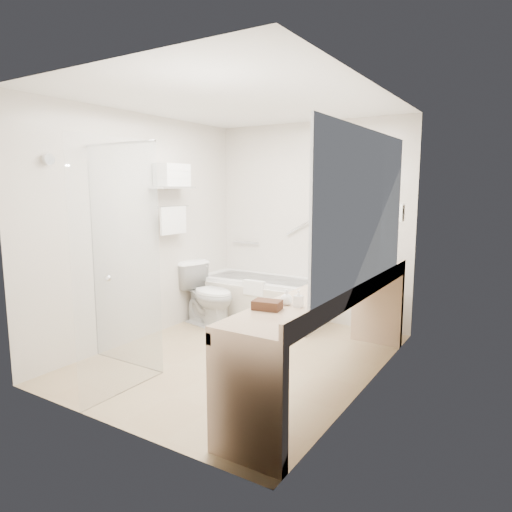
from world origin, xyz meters
The scene contains 25 objects.
floor centered at (0.00, 0.00, 0.00)m, with size 3.20×3.20×0.00m, color tan.
ceiling centered at (0.00, 0.00, 2.50)m, with size 2.60×3.20×0.10m, color white.
wall_back centered at (0.00, 1.60, 1.25)m, with size 2.60×0.10×2.50m, color beige.
wall_front centered at (0.00, -1.60, 1.25)m, with size 2.60×0.10×2.50m, color beige.
wall_left centered at (-1.30, 0.00, 1.25)m, with size 0.10×3.20×2.50m, color beige.
wall_right centered at (1.30, 0.00, 1.25)m, with size 0.10×3.20×2.50m, color beige.
bathtub centered at (-0.50, 1.24, 0.28)m, with size 1.60×0.73×0.59m.
grab_bar_short centered at (-0.95, 1.56, 0.95)m, with size 0.03×0.03×0.40m, color silver.
grab_bar_long centered at (-0.05, 1.56, 1.25)m, with size 0.03×0.03×0.60m, color silver.
shower_enclosure centered at (-0.63, -0.93, 1.07)m, with size 0.96×0.91×2.11m.
towel_shelf centered at (-1.17, 0.35, 1.75)m, with size 0.24×0.55×0.81m.
vanity_counter centered at (1.02, -0.15, 0.64)m, with size 0.55×2.70×0.95m.
sink centered at (1.05, 0.25, 0.82)m, with size 0.40×0.52×0.14m, color white.
faucet centered at (1.20, 0.25, 0.93)m, with size 0.03×0.03×0.14m, color silver.
mirror centered at (1.29, -0.15, 1.55)m, with size 0.02×2.00×1.20m, color #B2B8BF.
hairdryer_unit centered at (1.25, 1.05, 1.45)m, with size 0.08×0.10×0.18m, color white.
toilet centered at (-0.95, 0.70, 0.38)m, with size 0.44×0.78×0.77m, color white.
amenity_basket centered at (0.87, -0.95, 0.88)m, with size 0.20×0.13×0.07m, color #432818.
soap_bottle_a centered at (1.03, -0.78, 0.88)m, with size 0.06×0.13×0.06m, color white.
soap_bottle_b centered at (0.93, -0.77, 0.89)m, with size 0.09×0.11×0.09m, color white.
water_bottle_left centered at (1.03, 1.10, 0.95)m, with size 0.07×0.07×0.22m.
water_bottle_mid centered at (0.91, 1.10, 0.94)m, with size 0.06×0.06×0.20m.
water_bottle_right centered at (0.93, 1.10, 0.93)m, with size 0.05×0.05×0.17m.
drinking_glass_near centered at (1.03, 0.52, 0.90)m, with size 0.07×0.07×0.09m, color silver.
drinking_glass_far centered at (0.87, 0.78, 0.89)m, with size 0.06×0.06×0.08m, color silver.
Camera 1 is at (2.47, -3.66, 1.71)m, focal length 32.00 mm.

